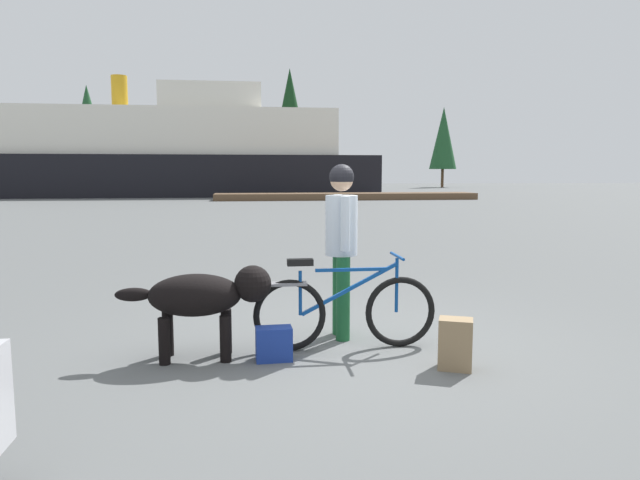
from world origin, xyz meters
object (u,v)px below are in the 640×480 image
(person_cyclist, at_px, (341,234))
(dog, at_px, (205,296))
(handbag_pannier, at_px, (274,344))
(bicycle, at_px, (344,310))
(backpack, at_px, (455,344))
(ferry_boat, at_px, (174,155))
(sailboat_moored, at_px, (171,189))

(person_cyclist, distance_m, dog, 1.49)
(dog, xyz_separation_m, handbag_pannier, (0.60, -0.15, -0.42))
(bicycle, xyz_separation_m, backpack, (0.84, -0.68, -0.15))
(dog, distance_m, handbag_pannier, 0.75)
(bicycle, distance_m, ferry_boat, 37.89)
(bicycle, relative_size, ferry_boat, 0.06)
(handbag_pannier, xyz_separation_m, ferry_boat, (-5.29, 37.58, 2.79))
(backpack, bearing_deg, handbag_pannier, 164.49)
(person_cyclist, height_order, dog, person_cyclist)
(handbag_pannier, relative_size, ferry_boat, 0.01)
(dog, bearing_deg, backpack, -14.98)
(backpack, relative_size, sailboat_moored, 0.05)
(handbag_pannier, distance_m, sailboat_moored, 38.56)
(ferry_boat, distance_m, sailboat_moored, 2.56)
(bicycle, height_order, handbag_pannier, bicycle)
(backpack, xyz_separation_m, handbag_pannier, (-1.52, 0.42, -0.07))
(ferry_boat, bearing_deg, sailboat_moored, 124.39)
(backpack, distance_m, ferry_boat, 38.70)
(handbag_pannier, height_order, ferry_boat, ferry_boat)
(bicycle, bearing_deg, backpack, -38.74)
(dog, xyz_separation_m, sailboat_moored, (-5.07, 37.99, -0.09))
(handbag_pannier, bearing_deg, ferry_boat, 98.01)
(handbag_pannier, bearing_deg, bicycle, 20.60)
(bicycle, height_order, dog, bicycle)
(bicycle, relative_size, handbag_pannier, 5.45)
(ferry_boat, bearing_deg, bicycle, -80.92)
(backpack, height_order, ferry_boat, ferry_boat)
(backpack, height_order, sailboat_moored, sailboat_moored)
(handbag_pannier, distance_m, ferry_boat, 38.05)
(backpack, bearing_deg, ferry_boat, 100.16)
(person_cyclist, xyz_separation_m, handbag_pannier, (-0.71, -0.64, -0.91))
(sailboat_moored, bearing_deg, bicycle, -80.49)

